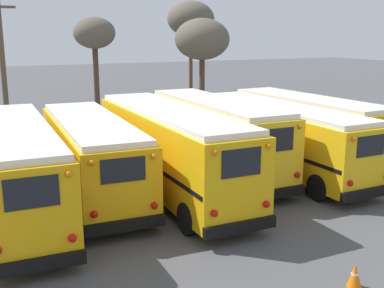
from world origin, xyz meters
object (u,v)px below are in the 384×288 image
traffic_cone (355,275)px  bare_tree_2 (202,40)px  school_bus_5 (307,125)px  utility_pole (3,65)px  school_bus_2 (170,147)px  school_bus_1 (91,154)px  bare_tree_0 (191,19)px  bare_tree_1 (94,34)px  school_bus_3 (215,134)px  school_bus_0 (17,167)px  school_bus_4 (279,135)px

traffic_cone → bare_tree_2: bearing=71.2°
school_bus_5 → utility_pole: size_ratio=1.15×
school_bus_2 → utility_pole: bearing=112.0°
school_bus_1 → bare_tree_2: size_ratio=1.34×
bare_tree_0 → bare_tree_1: size_ratio=1.20×
school_bus_3 → traffic_cone: 10.41m
school_bus_0 → school_bus_3: (8.42, 1.46, 0.08)m
school_bus_2 → bare_tree_2: size_ratio=1.49×
school_bus_2 → school_bus_0: bearing=179.9°
bare_tree_1 → traffic_cone: bare_tree_1 is taller
school_bus_5 → school_bus_4: bearing=-151.9°
bare_tree_0 → school_bus_5: bearing=-99.1°
school_bus_4 → bare_tree_1: 21.72m
school_bus_2 → school_bus_4: school_bus_2 is taller
school_bus_4 → school_bus_5: school_bus_5 is taller
school_bus_2 → bare_tree_2: (9.76, 16.42, 3.83)m
school_bus_5 → bare_tree_1: 20.83m
school_bus_0 → utility_pole: utility_pole is taller
bare_tree_0 → school_bus_2: bearing=-117.5°
school_bus_1 → school_bus_2: (2.81, -1.02, 0.17)m
bare_tree_2 → traffic_cone: (-8.54, -25.11, -5.33)m
traffic_cone → school_bus_4: bearing=64.8°
school_bus_3 → school_bus_4: size_ratio=0.89×
school_bus_0 → traffic_cone: 11.16m
school_bus_3 → school_bus_5: size_ratio=0.97×
bare_tree_0 → traffic_cone: bearing=-108.6°
school_bus_5 → bare_tree_0: 21.27m
school_bus_2 → bare_tree_0: 25.84m
school_bus_2 → traffic_cone: 8.91m
school_bus_1 → school_bus_5: 11.28m
school_bus_5 → school_bus_0: bearing=-171.4°
school_bus_4 → bare_tree_1: (-2.71, 21.10, 4.37)m
utility_pole → traffic_cone: bearing=-73.7°
school_bus_1 → bare_tree_1: 21.94m
school_bus_0 → traffic_cone: school_bus_0 is taller
school_bus_5 → bare_tree_0: (3.25, 20.25, 5.64)m
bare_tree_2 → traffic_cone: size_ratio=11.83×
school_bus_5 → traffic_cone: size_ratio=16.06×
school_bus_2 → bare_tree_1: bearing=82.4°
bare_tree_0 → school_bus_3: bearing=-113.0°
school_bus_3 → utility_pole: utility_pole is taller
school_bus_3 → bare_tree_2: size_ratio=1.32×
bare_tree_1 → bare_tree_2: bare_tree_1 is taller
school_bus_3 → utility_pole: bearing=126.1°
bare_tree_2 → traffic_cone: bearing=-108.8°
school_bus_2 → traffic_cone: school_bus_2 is taller
school_bus_5 → traffic_cone: school_bus_5 is taller
school_bus_3 → school_bus_5: (5.61, 0.66, -0.13)m
school_bus_5 → bare_tree_1: (-5.52, 19.61, 4.37)m
school_bus_4 → school_bus_5: bearing=28.1°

